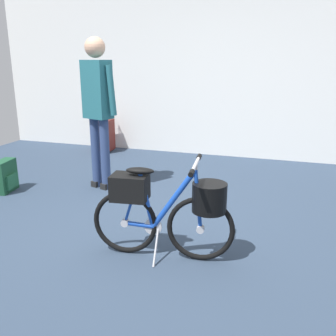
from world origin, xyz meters
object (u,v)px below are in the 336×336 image
(rolling_suitcase, at_px, (106,135))
(visitor_near_wall, at_px, (98,104))
(folding_bike_foreground, at_px, (168,207))
(backpack_on_floor, at_px, (5,176))

(rolling_suitcase, bearing_deg, visitor_near_wall, -64.65)
(folding_bike_foreground, xyz_separation_m, backpack_on_floor, (-2.30, 0.86, -0.24))
(folding_bike_foreground, height_order, visitor_near_wall, visitor_near_wall)
(folding_bike_foreground, height_order, rolling_suitcase, rolling_suitcase)
(visitor_near_wall, xyz_separation_m, backpack_on_floor, (-1.01, -0.49, -0.84))
(rolling_suitcase, height_order, backpack_on_floor, rolling_suitcase)
(visitor_near_wall, distance_m, rolling_suitcase, 2.02)
(folding_bike_foreground, xyz_separation_m, visitor_near_wall, (-1.30, 1.35, 0.60))
(folding_bike_foreground, distance_m, visitor_near_wall, 1.97)
(visitor_near_wall, height_order, rolling_suitcase, visitor_near_wall)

